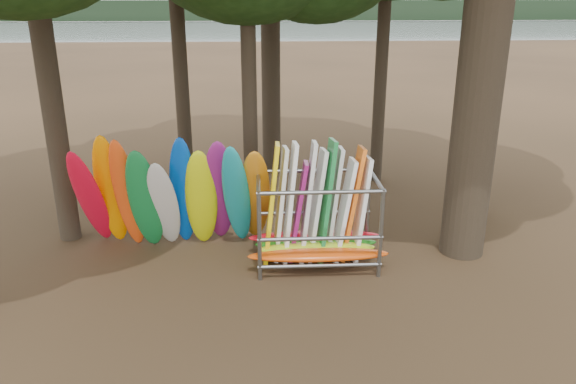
{
  "coord_description": "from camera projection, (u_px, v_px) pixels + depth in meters",
  "views": [
    {
      "loc": [
        -0.76,
        -11.12,
        5.96
      ],
      "look_at": [
        -0.08,
        1.5,
        1.4
      ],
      "focal_mm": 35.0,
      "sensor_mm": 36.0,
      "label": 1
    }
  ],
  "objects": [
    {
      "name": "far_shore",
      "position": [
        260.0,
        10.0,
        115.14
      ],
      "size": [
        160.0,
        4.0,
        4.0
      ],
      "primitive_type": "cube",
      "color": "black",
      "rests_on": "ground"
    },
    {
      "name": "ground",
      "position": [
        295.0,
        274.0,
        12.51
      ],
      "size": [
        120.0,
        120.0,
        0.0
      ],
      "primitive_type": "plane",
      "color": "#47331E",
      "rests_on": "ground"
    },
    {
      "name": "storage_rack",
      "position": [
        317.0,
        223.0,
        12.72
      ],
      "size": [
        3.17,
        1.55,
        2.9
      ],
      "color": "slate",
      "rests_on": "ground"
    },
    {
      "name": "kayak_row",
      "position": [
        178.0,
        196.0,
        13.21
      ],
      "size": [
        4.55,
        1.92,
        3.08
      ],
      "color": "red",
      "rests_on": "ground"
    },
    {
      "name": "lake",
      "position": [
        263.0,
        41.0,
        68.86
      ],
      "size": [
        160.0,
        160.0,
        0.0
      ],
      "primitive_type": "plane",
      "color": "gray",
      "rests_on": "ground"
    }
  ]
}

